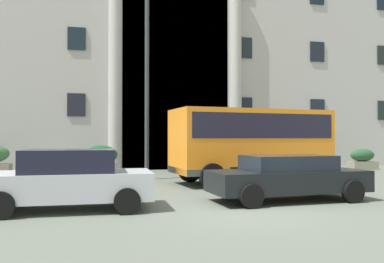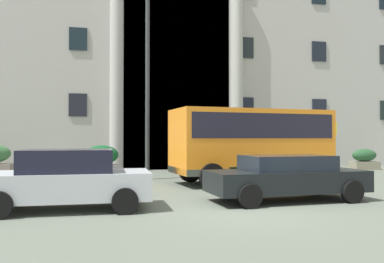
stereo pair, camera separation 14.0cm
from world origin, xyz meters
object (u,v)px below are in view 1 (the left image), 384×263
object	(u,v)px
hedge_planter_entrance_right	(362,160)
bus_stop_sign	(331,142)
parked_estate_mid	(69,179)
scooter_by_planter	(242,178)
hedge_planter_far_west	(264,158)
parked_hatchback_near	(288,177)
hedge_planter_far_east	(101,161)
orange_minibus	(251,140)
lamppost_plaza_centre	(147,63)

from	to	relation	value
hedge_planter_entrance_right	bus_stop_sign	bearing A→B (deg)	-141.29
parked_estate_mid	scooter_by_planter	size ratio (longest dim) A/B	2.12
hedge_planter_far_west	parked_hatchback_near	world-z (taller)	hedge_planter_far_west
hedge_planter_far_east	parked_hatchback_near	size ratio (longest dim) A/B	0.36
bus_stop_sign	hedge_planter_far_west	distance (m)	3.72
hedge_planter_entrance_right	hedge_planter_far_east	size ratio (longest dim) A/B	0.93
bus_stop_sign	hedge_planter_entrance_right	xyz separation A→B (m)	(4.00, 3.20, -1.01)
orange_minibus	parked_estate_mid	distance (m)	8.03
orange_minibus	bus_stop_sign	bearing A→B (deg)	14.92
bus_stop_sign	lamppost_plaza_centre	bearing A→B (deg)	176.00
hedge_planter_entrance_right	lamppost_plaza_centre	xyz separation A→B (m)	(-12.47, -2.61, 4.46)
hedge_planter_far_east	scooter_by_planter	bearing A→B (deg)	-58.27
parked_estate_mid	scooter_by_planter	world-z (taller)	parked_estate_mid
hedge_planter_entrance_right	hedge_planter_far_east	bearing A→B (deg)	-179.93
hedge_planter_entrance_right	hedge_planter_far_east	world-z (taller)	hedge_planter_far_east
orange_minibus	lamppost_plaza_centre	world-z (taller)	lamppost_plaza_centre
hedge_planter_far_east	lamppost_plaza_centre	world-z (taller)	lamppost_plaza_centre
parked_estate_mid	hedge_planter_far_west	bearing A→B (deg)	46.03
scooter_by_planter	lamppost_plaza_centre	distance (m)	7.04
parked_hatchback_near	parked_estate_mid	distance (m)	5.93
parked_hatchback_near	scooter_by_planter	xyz separation A→B (m)	(-0.58, 2.10, -0.22)
orange_minibus	bus_stop_sign	xyz separation A→B (m)	(4.64, 1.79, -0.13)
hedge_planter_entrance_right	hedge_planter_far_west	bearing A→B (deg)	-178.12
parked_hatchback_near	scooter_by_planter	size ratio (longest dim) A/B	2.39
parked_estate_mid	scooter_by_planter	distance (m)	5.79
bus_stop_sign	hedge_planter_far_east	bearing A→B (deg)	162.92
orange_minibus	hedge_planter_far_east	distance (m)	7.66
orange_minibus	parked_estate_mid	xyz separation A→B (m)	(-6.58, -4.51, -0.95)
hedge_planter_entrance_right	parked_estate_mid	size ratio (longest dim) A/B	0.38
scooter_by_planter	lamppost_plaza_centre	bearing A→B (deg)	116.68
hedge_planter_far_east	hedge_planter_far_west	distance (m)	8.36
orange_minibus	hedge_planter_far_west	bearing A→B (deg)	55.16
bus_stop_sign	parked_hatchback_near	bearing A→B (deg)	-130.52
hedge_planter_far_west	parked_estate_mid	size ratio (longest dim) A/B	0.38
parked_estate_mid	bus_stop_sign	bearing A→B (deg)	30.02
hedge_planter_far_west	lamppost_plaza_centre	xyz separation A→B (m)	(-6.45, -2.41, 4.28)
bus_stop_sign	hedge_planter_far_east	distance (m)	10.89
bus_stop_sign	hedge_planter_far_west	bearing A→B (deg)	123.87
bus_stop_sign	scooter_by_planter	bearing A→B (deg)	-145.16
hedge_planter_entrance_right	parked_hatchback_near	bearing A→B (deg)	-134.68
hedge_planter_entrance_right	parked_estate_mid	xyz separation A→B (m)	(-15.22, -9.51, 0.19)
hedge_planter_entrance_right	parked_estate_mid	world-z (taller)	parked_estate_mid
hedge_planter_far_east	parked_hatchback_near	world-z (taller)	hedge_planter_far_east
hedge_planter_far_east	parked_hatchback_near	bearing A→B (deg)	-61.55
scooter_by_planter	hedge_planter_far_east	bearing A→B (deg)	119.40
hedge_planter_far_east	parked_estate_mid	bearing A→B (deg)	-95.10
hedge_planter_entrance_right	scooter_by_planter	distance (m)	12.28
hedge_planter_entrance_right	hedge_planter_far_east	distance (m)	14.38
hedge_planter_far_west	parked_hatchback_near	distance (m)	9.77
parked_hatchback_near	hedge_planter_far_west	bearing A→B (deg)	66.98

